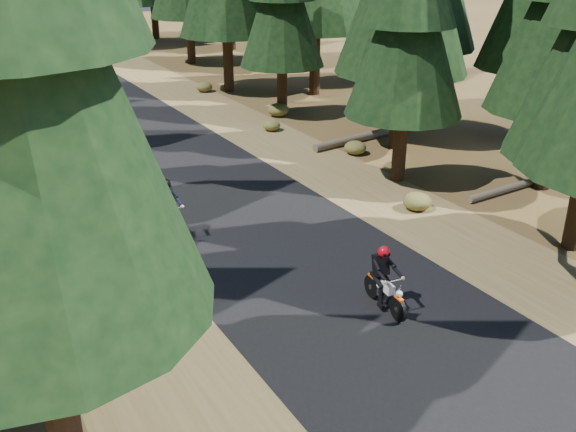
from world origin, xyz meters
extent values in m
plane|color=#4B341A|center=(0.00, 0.00, 0.00)|extent=(120.00, 120.00, 0.00)
cube|color=black|center=(0.00, 5.00, 0.01)|extent=(6.00, 100.00, 0.01)
cube|color=brown|center=(-4.60, 5.00, 0.00)|extent=(3.20, 100.00, 0.01)
cube|color=brown|center=(4.60, 5.00, 0.00)|extent=(3.20, 100.00, 0.01)
cylinder|color=black|center=(-6.62, -3.09, 2.85)|extent=(0.53, 0.53, 5.71)
cylinder|color=black|center=(9.67, 1.47, 2.65)|extent=(0.51, 0.51, 5.29)
cylinder|color=black|center=(6.06, 4.48, 2.26)|extent=(0.48, 0.48, 4.52)
cone|color=black|center=(6.06, 4.48, 5.08)|extent=(3.84, 3.84, 5.65)
cylinder|color=black|center=(8.28, 7.39, 2.92)|extent=(0.53, 0.53, 5.84)
cylinder|color=black|center=(11.21, 10.34, 3.22)|extent=(0.56, 0.56, 6.43)
cylinder|color=black|center=(6.98, 14.07, 2.25)|extent=(0.48, 0.48, 4.51)
cone|color=black|center=(6.98, 14.07, 5.07)|extent=(3.83, 3.83, 5.64)
cylinder|color=black|center=(10.48, 16.81, 3.24)|extent=(0.56, 0.56, 6.47)
cylinder|color=black|center=(6.93, 19.74, 2.91)|extent=(0.53, 0.53, 5.83)
cylinder|color=black|center=(11.52, 24.15, 2.31)|extent=(0.48, 0.48, 4.61)
cylinder|color=black|center=(8.34, 28.41, 2.88)|extent=(0.53, 0.53, 5.76)
cylinder|color=black|center=(13.03, 32.09, 2.83)|extent=(0.53, 0.53, 5.66)
cylinder|color=black|center=(14.00, 6.00, 2.80)|extent=(0.52, 0.52, 5.60)
cylinder|color=black|center=(13.00, 26.00, 3.00)|extent=(0.54, 0.54, 6.00)
cylinder|color=black|center=(15.00, 18.00, 2.80)|extent=(0.52, 0.52, 5.60)
cylinder|color=black|center=(7.00, 37.00, 3.00)|extent=(0.54, 0.54, 6.00)
cylinder|color=black|center=(13.00, 36.00, 3.00)|extent=(0.54, 0.54, 6.00)
cylinder|color=#4C4233|center=(7.90, 8.77, 0.16)|extent=(5.37, 0.98, 0.32)
cylinder|color=#4C4233|center=(8.62, 1.78, 0.12)|extent=(4.02, 0.44, 0.24)
ellipsoid|color=#474C1E|center=(5.22, 11.90, 0.22)|extent=(0.75, 0.75, 0.45)
ellipsoid|color=#474C1E|center=(4.91, 2.15, 0.26)|extent=(0.87, 0.87, 0.52)
ellipsoid|color=#474C1E|center=(6.65, 13.86, 0.30)|extent=(0.99, 0.99, 0.59)
ellipsoid|color=#474C1E|center=(5.70, 20.22, 0.26)|extent=(0.86, 0.86, 0.52)
ellipsoid|color=#474C1E|center=(6.44, 7.50, 0.25)|extent=(0.84, 0.84, 0.51)
ellipsoid|color=#474C1E|center=(-5.29, 3.27, 0.22)|extent=(0.73, 0.73, 0.44)
cube|color=black|center=(0.52, -1.87, 1.00)|extent=(0.35, 0.23, 0.48)
sphere|color=#A30610|center=(0.52, -1.87, 1.35)|extent=(0.29, 0.29, 0.27)
cube|color=black|center=(-2.26, 4.04, 1.13)|extent=(0.38, 0.23, 0.54)
sphere|color=black|center=(-2.26, 4.04, 1.52)|extent=(0.30, 0.30, 0.30)
camera|label=1|loc=(-7.50, -11.44, 7.66)|focal=40.00mm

